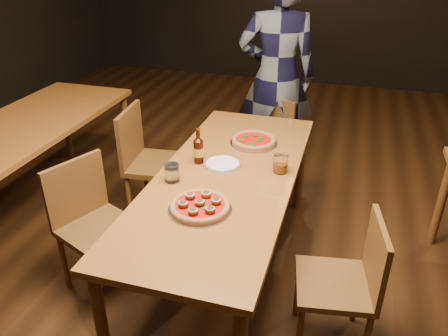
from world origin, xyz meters
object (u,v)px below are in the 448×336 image
(chair_main_e, at_px, (334,283))
(chair_end, at_px, (263,145))
(plate_stack, at_px, (222,164))
(table_left, at_px, (24,133))
(chair_main_nw, at_px, (99,228))
(pizza_meatball, at_px, (200,206))
(chair_main_sw, at_px, (158,163))
(beer_bottle, at_px, (198,151))
(diner, at_px, (276,78))
(amber_glass, at_px, (281,164))
(water_glass, at_px, (172,173))
(pizza_margherita, at_px, (254,141))
(table_main, at_px, (226,185))

(chair_main_e, relative_size, chair_end, 1.02)
(chair_end, bearing_deg, plate_stack, -71.70)
(table_left, distance_m, chair_main_nw, 1.20)
(chair_main_nw, xyz_separation_m, pizza_meatball, (0.68, -0.07, 0.33))
(chair_main_sw, bearing_deg, table_left, 95.62)
(beer_bottle, xyz_separation_m, diner, (0.22, 1.38, 0.09))
(chair_main_e, xyz_separation_m, diner, (-0.68, 1.86, 0.51))
(amber_glass, bearing_deg, chair_main_sw, 158.96)
(table_left, relative_size, water_glass, 18.89)
(plate_stack, height_order, beer_bottle, beer_bottle)
(table_left, relative_size, chair_main_sw, 2.15)
(chair_main_nw, bearing_deg, plate_stack, -34.03)
(plate_stack, distance_m, beer_bottle, 0.17)
(pizza_meatball, height_order, beer_bottle, beer_bottle)
(chair_main_nw, xyz_separation_m, chair_main_sw, (0.01, 0.84, 0.03))
(water_glass, bearing_deg, pizza_margherita, 62.33)
(table_left, relative_size, pizza_margherita, 6.15)
(chair_main_nw, relative_size, diner, 0.47)
(diner, bearing_deg, chair_main_sw, 40.41)
(table_left, distance_m, water_glass, 1.50)
(chair_main_sw, distance_m, plate_stack, 0.82)
(pizza_margherita, xyz_separation_m, beer_bottle, (-0.27, -0.37, 0.06))
(amber_glass, bearing_deg, pizza_meatball, -121.70)
(table_main, xyz_separation_m, chair_main_nw, (-0.71, -0.33, -0.24))
(beer_bottle, bearing_deg, plate_stack, -0.63)
(pizza_margherita, relative_size, water_glass, 3.07)
(chair_end, relative_size, diner, 0.44)
(table_main, bearing_deg, plate_stack, 118.95)
(chair_main_sw, height_order, pizza_margherita, chair_main_sw)
(chair_main_e, bearing_deg, table_left, -115.39)
(water_glass, bearing_deg, plate_stack, 49.29)
(amber_glass, bearing_deg, water_glass, -153.58)
(chair_end, relative_size, pizza_margherita, 2.51)
(table_left, bearing_deg, chair_end, 27.84)
(table_left, distance_m, pizza_meatball, 1.82)
(table_left, relative_size, pizza_meatball, 5.97)
(pizza_meatball, bearing_deg, amber_glass, 58.30)
(chair_main_e, bearing_deg, pizza_meatball, -97.88)
(plate_stack, bearing_deg, chair_end, 88.20)
(chair_main_e, relative_size, beer_bottle, 3.72)
(chair_main_e, bearing_deg, table_main, -128.09)
(diner, bearing_deg, table_left, 21.25)
(table_left, distance_m, pizza_margherita, 1.77)
(table_main, height_order, table_left, same)
(diner, bearing_deg, water_glass, 66.53)
(table_main, distance_m, chair_end, 1.22)
(pizza_meatball, height_order, pizza_margherita, pizza_meatball)
(chair_end, height_order, water_glass, water_glass)
(chair_main_nw, height_order, pizza_margherita, chair_main_nw)
(table_main, height_order, beer_bottle, beer_bottle)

